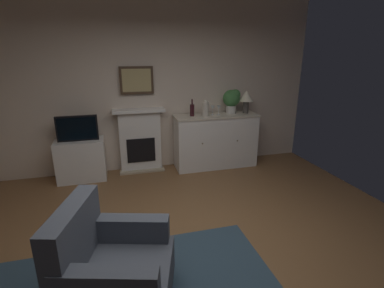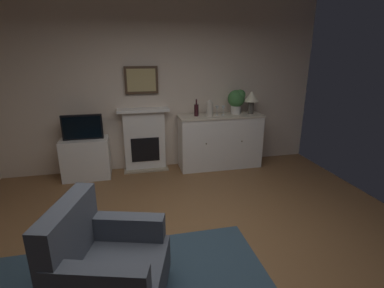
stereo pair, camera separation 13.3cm
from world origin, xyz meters
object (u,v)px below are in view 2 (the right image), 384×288
object	(u,v)px
sideboard_cabinet	(220,141)
armchair	(105,266)
wine_bottle	(196,110)
wine_glass_left	(217,108)
fireplace_unit	(145,140)
tv_cabinet	(86,158)
table_lamp	(251,98)
wine_glass_center	(223,108)
framed_picture	(141,80)
potted_plant_small	(237,99)
vase_decorative	(210,108)
tv_set	(82,127)

from	to	relation	value
sideboard_cabinet	armchair	world-z (taller)	sideboard_cabinet
sideboard_cabinet	armchair	xyz separation A→B (m)	(-1.84, -2.72, -0.10)
wine_bottle	wine_glass_left	bearing A→B (deg)	-2.72
fireplace_unit	tv_cabinet	xyz separation A→B (m)	(-0.97, -0.16, -0.21)
table_lamp	wine_glass_center	world-z (taller)	table_lamp
framed_picture	potted_plant_small	bearing A→B (deg)	-6.20
wine_glass_center	table_lamp	bearing A→B (deg)	1.25
sideboard_cabinet	potted_plant_small	distance (m)	0.80
wine_glass_center	vase_decorative	world-z (taller)	vase_decorative
sideboard_cabinet	table_lamp	xyz separation A→B (m)	(0.55, 0.00, 0.76)
fireplace_unit	wine_glass_center	bearing A→B (deg)	-7.85
table_lamp	wine_glass_left	xyz separation A→B (m)	(-0.63, -0.00, -0.16)
wine_bottle	vase_decorative	world-z (taller)	wine_bottle
fireplace_unit	sideboard_cabinet	xyz separation A→B (m)	(1.33, -0.18, -0.07)
tv_cabinet	framed_picture	bearing A→B (deg)	12.01
framed_picture	tv_cabinet	world-z (taller)	framed_picture
table_lamp	wine_bottle	size ratio (longest dim) A/B	1.38
vase_decorative	armchair	bearing A→B (deg)	-121.28
vase_decorative	tv_cabinet	xyz separation A→B (m)	(-2.09, 0.06, -0.76)
sideboard_cabinet	tv_cabinet	bearing A→B (deg)	179.63
sideboard_cabinet	wine_glass_left	world-z (taller)	wine_glass_left
table_lamp	vase_decorative	distance (m)	0.79
vase_decorative	tv_cabinet	distance (m)	2.22
framed_picture	wine_bottle	bearing A→B (deg)	-13.11
table_lamp	fireplace_unit	bearing A→B (deg)	174.63
sideboard_cabinet	wine_glass_center	size ratio (longest dim) A/B	9.02
tv_cabinet	potted_plant_small	world-z (taller)	potted_plant_small
table_lamp	tv_set	size ratio (longest dim) A/B	0.65
table_lamp	vase_decorative	bearing A→B (deg)	-176.30
wine_bottle	tv_cabinet	bearing A→B (deg)	180.00
sideboard_cabinet	wine_glass_center	bearing A→B (deg)	-16.91
wine_glass_center	fireplace_unit	bearing A→B (deg)	172.15
wine_glass_left	armchair	world-z (taller)	wine_glass_left
table_lamp	wine_glass_center	size ratio (longest dim) A/B	2.42
wine_glass_center	vase_decorative	xyz separation A→B (m)	(-0.26, -0.04, 0.02)
framed_picture	wine_glass_center	world-z (taller)	framed_picture
fireplace_unit	framed_picture	size ratio (longest dim) A/B	2.00
vase_decorative	tv_set	size ratio (longest dim) A/B	0.45
wine_bottle	vase_decorative	xyz separation A→B (m)	(0.22, -0.06, 0.03)
fireplace_unit	tv_set	distance (m)	1.04
armchair	potted_plant_small	bearing A→B (deg)	52.23
framed_picture	tv_set	world-z (taller)	framed_picture
fireplace_unit	wine_bottle	xyz separation A→B (m)	(0.89, -0.16, 0.52)
potted_plant_small	armchair	world-z (taller)	potted_plant_small
wine_glass_center	tv_set	distance (m)	2.35
tv_cabinet	tv_set	size ratio (longest dim) A/B	1.21
framed_picture	wine_glass_left	xyz separation A→B (m)	(1.26, -0.22, -0.48)
framed_picture	tv_set	distance (m)	1.22
framed_picture	tv_set	size ratio (longest dim) A/B	0.89
wine_bottle	armchair	xyz separation A→B (m)	(-1.40, -2.73, -0.68)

